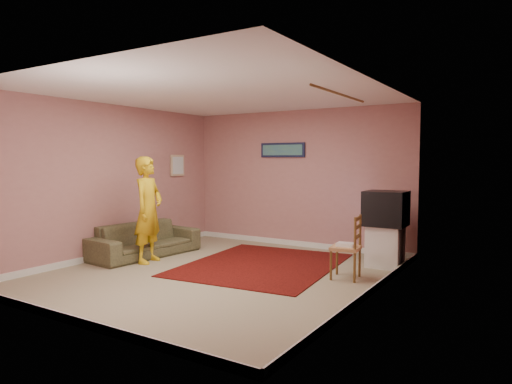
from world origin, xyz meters
The scene contains 26 objects.
ground centered at (0.00, 0.00, 0.00)m, with size 5.00×5.00×0.00m, color gray.
wall_back centered at (0.00, 2.50, 1.30)m, with size 4.50×0.02×2.60m, color #B17774.
wall_front centered at (0.00, -2.50, 1.30)m, with size 4.50×0.02×2.60m, color #B17774.
wall_left centered at (-2.25, 0.00, 1.30)m, with size 0.02×5.00×2.60m, color #B17774.
wall_right centered at (2.25, 0.00, 1.30)m, with size 0.02×5.00×2.60m, color #B17774.
ceiling centered at (0.00, 0.00, 2.60)m, with size 4.50×5.00×0.02m, color white.
baseboard_back centered at (0.00, 2.49, 0.05)m, with size 4.50×0.02×0.10m, color silver.
baseboard_front centered at (0.00, -2.49, 0.05)m, with size 4.50×0.02×0.10m, color silver.
baseboard_left centered at (-2.24, 0.00, 0.05)m, with size 0.02×5.00×0.10m, color silver.
baseboard_right centered at (2.24, 0.00, 0.05)m, with size 0.02×5.00×0.10m, color silver.
window centered at (2.24, -0.90, 1.45)m, with size 0.01×1.10×1.50m, color black.
curtain_sheer centered at (2.23, -1.05, 1.25)m, with size 0.01×0.75×2.10m, color white.
curtain_floral centered at (2.21, -0.35, 1.25)m, with size 0.01×0.35×2.10m, color #F0E8CC.
curtain_rod centered at (2.20, -0.90, 2.32)m, with size 0.02×0.02×1.40m, color brown.
picture_back centered at (-0.30, 2.47, 1.85)m, with size 0.95×0.04×0.28m.
picture_left centered at (-2.22, 1.60, 1.55)m, with size 0.04×0.38×0.42m.
area_rug centered at (0.27, 0.77, 0.01)m, with size 2.19×2.74×0.01m, color black.
tv_cabinet centered at (1.95, 1.67, 0.32)m, with size 0.51×0.46×0.64m, color silver.
crt_tv centered at (1.94, 1.67, 0.91)m, with size 0.64×0.57×0.54m.
chair_a centered at (1.88, 1.92, 0.60)m, with size 0.46×0.44×0.53m.
dvd_player centered at (1.88, 1.92, 0.53)m, with size 0.32×0.23×0.05m, color #BCBBC0.
blue_throw centered at (1.88, 2.11, 0.79)m, with size 0.40×0.05×0.42m, color #8FB7EA.
chair_b centered at (1.68, 0.68, 0.54)m, with size 0.44×0.45×0.48m.
game_console centered at (1.68, 0.68, 0.48)m, with size 0.24×0.17×0.05m, color white.
sofa centered at (-1.80, 0.29, 0.28)m, with size 1.95×0.76×0.57m, color brown.
person centered at (-1.40, -0.02, 0.86)m, with size 0.62×0.41×1.71m, color gold.
Camera 1 is at (3.95, -5.31, 1.65)m, focal length 32.00 mm.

